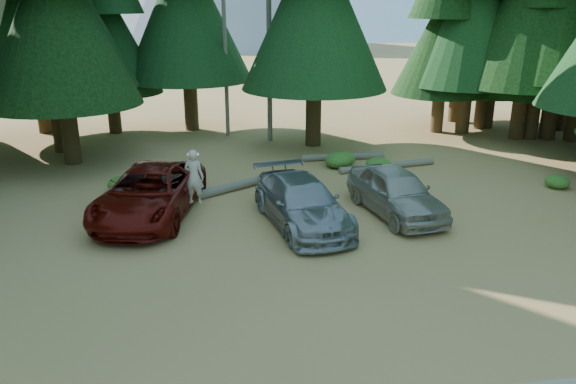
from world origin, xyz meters
The scene contains 18 objects.
ground centered at (0.00, 0.00, 0.00)m, with size 160.00×160.00×0.00m, color #AC8749.
forest_belt_north centered at (0.00, 15.00, 0.00)m, with size 36.00×7.00×22.00m, color black, non-canonical shape.
snag_front centered at (0.80, 14.50, 6.00)m, with size 0.24×0.24×12.00m, color slate.
snag_back centered at (-1.20, 16.00, 5.00)m, with size 0.20×0.20×10.00m, color slate.
red_pickup centered at (-4.27, 4.87, 0.79)m, with size 2.61×5.66×1.57m, color #610E08.
silver_minivan_center centered at (0.39, 3.39, 0.72)m, with size 2.02×4.98×1.44m, color #93969A.
silver_minivan_right centered at (3.55, 3.85, 0.76)m, with size 1.79×4.44×1.51m, color #ACA699.
frisbee_player centered at (-2.84, 4.50, 1.37)m, with size 0.75×0.64×1.75m.
log_left centered at (-1.52, 7.00, 0.16)m, with size 0.32×0.32×4.46m, color slate.
log_mid centered at (3.49, 10.50, 0.15)m, with size 0.30×0.30×3.67m, color slate.
log_right centered at (4.96, 8.84, 0.14)m, with size 0.28×0.28×4.33m, color slate.
shrub_far_left centered at (-5.52, 7.61, 0.27)m, with size 0.98×0.98×0.54m, color #2C5C1B.
shrub_left centered at (-4.36, 7.37, 0.26)m, with size 0.93×0.93×0.51m, color #2C5C1B.
shrub_center_left centered at (0.21, 7.10, 0.29)m, with size 1.07×1.07×0.59m, color #2C5C1B.
shrub_center_right centered at (3.00, 9.37, 0.30)m, with size 1.11×1.11×0.61m, color #2C5C1B.
shrub_right centered at (3.19, 9.54, 0.31)m, with size 1.14×1.14×0.63m, color #2C5C1B.
shrub_far_right centered at (4.48, 8.58, 0.29)m, with size 1.05×1.05×0.58m, color #2C5C1B.
shrub_edge_east centered at (10.39, 5.50, 0.24)m, with size 0.88×0.88×0.48m, color #2C5C1B.
Camera 1 is at (-2.53, -12.49, 6.56)m, focal length 35.00 mm.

